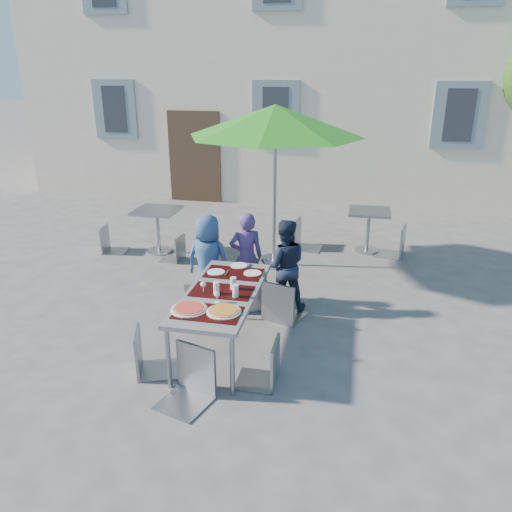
% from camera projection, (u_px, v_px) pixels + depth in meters
% --- Properties ---
extents(ground, '(90.00, 90.00, 0.00)m').
position_uv_depth(ground, '(156.00, 378.00, 5.40)').
color(ground, '#4C4B4E').
rests_on(ground, ground).
extents(building, '(13.60, 8.20, 11.10)m').
position_uv_depth(building, '(301.00, 4.00, 14.21)').
color(building, beige).
rests_on(building, ground).
extents(dining_table, '(0.80, 1.85, 0.76)m').
position_uv_depth(dining_table, '(222.00, 296.00, 5.74)').
color(dining_table, '#4C4C52').
rests_on(dining_table, ground).
extents(pizza_near_left, '(0.39, 0.39, 0.03)m').
position_uv_depth(pizza_near_left, '(189.00, 309.00, 5.27)').
color(pizza_near_left, white).
rests_on(pizza_near_left, dining_table).
extents(pizza_near_right, '(0.37, 0.37, 0.03)m').
position_uv_depth(pizza_near_right, '(224.00, 311.00, 5.22)').
color(pizza_near_right, white).
rests_on(pizza_near_right, dining_table).
extents(glassware, '(0.46, 0.43, 0.15)m').
position_uv_depth(glassware, '(225.00, 288.00, 5.62)').
color(glassware, silver).
rests_on(glassware, dining_table).
extents(place_settings, '(0.72, 0.49, 0.01)m').
position_uv_depth(place_settings, '(236.00, 270.00, 6.29)').
color(place_settings, white).
rests_on(place_settings, dining_table).
extents(child_0, '(0.68, 0.48, 1.30)m').
position_uv_depth(child_0, '(208.00, 261.00, 6.90)').
color(child_0, '#2D4C7D').
rests_on(child_0, ground).
extents(child_1, '(0.55, 0.46, 1.30)m').
position_uv_depth(child_1, '(246.00, 257.00, 7.03)').
color(child_1, '#4F3670').
rests_on(child_1, ground).
extents(child_2, '(0.69, 0.50, 1.29)m').
position_uv_depth(child_2, '(284.00, 265.00, 6.75)').
color(child_2, '#192338').
rests_on(child_2, ground).
extents(chair_0, '(0.45, 0.45, 0.91)m').
position_uv_depth(chair_0, '(200.00, 278.00, 6.63)').
color(chair_0, gray).
rests_on(chair_0, ground).
extents(chair_1, '(0.56, 0.56, 0.97)m').
position_uv_depth(chair_1, '(249.00, 272.00, 6.75)').
color(chair_1, gray).
rests_on(chair_1, ground).
extents(chair_2, '(0.60, 0.60, 1.06)m').
position_uv_depth(chair_2, '(282.00, 277.00, 6.43)').
color(chair_2, gray).
rests_on(chair_2, ground).
extents(chair_3, '(0.55, 0.54, 0.96)m').
position_uv_depth(chair_3, '(146.00, 326.00, 5.33)').
color(chair_3, gray).
rests_on(chair_3, ground).
extents(chair_4, '(0.43, 0.42, 0.95)m').
position_uv_depth(chair_4, '(266.00, 337.00, 5.13)').
color(chair_4, gray).
rests_on(chair_4, ground).
extents(chair_5, '(0.59, 0.59, 1.06)m').
position_uv_depth(chair_5, '(188.00, 344.00, 4.87)').
color(chair_5, gray).
rests_on(chair_5, ground).
extents(patio_umbrella, '(2.78, 2.78, 2.63)m').
position_uv_depth(patio_umbrella, '(276.00, 122.00, 7.70)').
color(patio_umbrella, '#9C9FA4').
rests_on(patio_umbrella, ground).
extents(cafe_table_0, '(0.75, 0.75, 0.80)m').
position_uv_depth(cafe_table_0, '(158.00, 222.00, 8.91)').
color(cafe_table_0, '#9C9FA4').
rests_on(cafe_table_0, ground).
extents(bg_chair_l_0, '(0.46, 0.45, 0.90)m').
position_uv_depth(bg_chair_l_0, '(108.00, 224.00, 8.96)').
color(bg_chair_l_0, gray).
rests_on(bg_chair_l_0, ground).
extents(bg_chair_r_0, '(0.41, 0.41, 0.84)m').
position_uv_depth(bg_chair_r_0, '(175.00, 234.00, 8.55)').
color(bg_chair_r_0, '#91969D').
rests_on(bg_chair_r_0, ground).
extents(cafe_table_1, '(0.72, 0.72, 0.77)m').
position_uv_depth(cafe_table_1, '(369.00, 223.00, 8.96)').
color(cafe_table_1, '#9C9FA4').
rests_on(cafe_table_1, ground).
extents(bg_chair_l_1, '(0.51, 0.51, 1.04)m').
position_uv_depth(bg_chair_l_1, '(304.00, 216.00, 9.10)').
color(bg_chair_l_1, gray).
rests_on(bg_chair_l_1, ground).
extents(bg_chair_r_1, '(0.56, 0.55, 1.06)m').
position_uv_depth(bg_chair_r_1, '(398.00, 222.00, 8.71)').
color(bg_chair_r_1, '#8E9499').
rests_on(bg_chair_r_1, ground).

